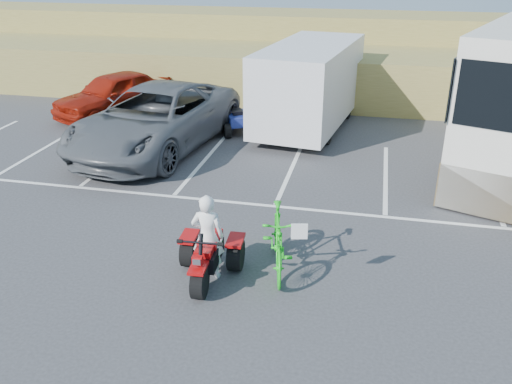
% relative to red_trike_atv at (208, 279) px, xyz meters
% --- Properties ---
extents(ground, '(100.00, 100.00, 0.00)m').
position_rel_red_trike_atv_xyz_m(ground, '(0.67, 1.10, 0.00)').
color(ground, '#343437').
rests_on(ground, ground).
extents(parking_stripes, '(28.00, 5.16, 0.01)m').
position_rel_red_trike_atv_xyz_m(parking_stripes, '(1.54, 5.17, 0.00)').
color(parking_stripes, white).
rests_on(parking_stripes, ground).
extents(grass_embankment, '(40.00, 8.50, 3.10)m').
position_rel_red_trike_atv_xyz_m(grass_embankment, '(0.67, 16.59, 1.42)').
color(grass_embankment, olive).
rests_on(grass_embankment, ground).
extents(red_trike_atv, '(1.37, 1.76, 1.09)m').
position_rel_red_trike_atv_xyz_m(red_trike_atv, '(0.00, 0.00, 0.00)').
color(red_trike_atv, '#A2090A').
rests_on(red_trike_atv, ground).
extents(rider, '(0.66, 0.46, 1.73)m').
position_rel_red_trike_atv_xyz_m(rider, '(-0.01, 0.15, 0.87)').
color(rider, white).
rests_on(rider, ground).
extents(green_dirt_bike, '(1.08, 2.27, 1.31)m').
position_rel_red_trike_atv_xyz_m(green_dirt_bike, '(1.26, 0.68, 0.66)').
color(green_dirt_bike, '#14BF19').
rests_on(green_dirt_bike, ground).
extents(grey_pickup, '(4.24, 7.46, 1.96)m').
position_rel_red_trike_atv_xyz_m(grey_pickup, '(-3.85, 6.98, 0.98)').
color(grey_pickup, '#4E5257').
rests_on(grey_pickup, ground).
extents(red_car, '(3.89, 5.17, 1.64)m').
position_rel_red_trike_atv_xyz_m(red_car, '(-6.89, 10.24, 0.82)').
color(red_car, maroon).
rests_on(red_car, ground).
extents(cargo_trailer, '(3.36, 6.56, 2.93)m').
position_rel_red_trike_atv_xyz_m(cargo_trailer, '(0.60, 10.25, 1.58)').
color(cargo_trailer, silver).
rests_on(cargo_trailer, ground).
extents(quad_atv_blue, '(1.57, 1.74, 0.93)m').
position_rel_red_trike_atv_xyz_m(quad_atv_blue, '(-1.72, 9.06, 0.00)').
color(quad_atv_blue, navy).
rests_on(quad_atv_blue, ground).
extents(quad_atv_green, '(1.49, 1.80, 1.04)m').
position_rel_red_trike_atv_xyz_m(quad_atv_green, '(0.73, 9.08, 0.00)').
color(quad_atv_green, '#155E17').
rests_on(quad_atv_green, ground).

